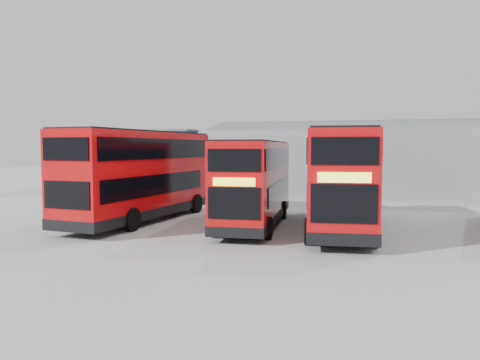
# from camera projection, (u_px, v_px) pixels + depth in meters

# --- Properties ---
(ground_plane) EXTENTS (120.00, 120.00, 0.00)m
(ground_plane) POSITION_uv_depth(u_px,v_px,m) (237.00, 236.00, 19.74)
(ground_plane) COLOR #9FA09A
(ground_plane) RESTS_ON ground
(office_block) EXTENTS (12.30, 8.32, 5.12)m
(office_block) POSITION_uv_depth(u_px,v_px,m) (140.00, 161.00, 40.63)
(office_block) COLOR navy
(office_block) RESTS_ON ground
(maintenance_shed) EXTENTS (30.50, 12.00, 5.89)m
(maintenance_shed) POSITION_uv_depth(u_px,v_px,m) (406.00, 162.00, 36.59)
(maintenance_shed) COLOR gray
(maintenance_shed) RESTS_ON ground
(double_decker_left) EXTENTS (3.55, 10.94, 4.55)m
(double_decker_left) POSITION_uv_depth(u_px,v_px,m) (141.00, 176.00, 23.58)
(double_decker_left) COLOR red
(double_decker_left) RESTS_ON ground
(double_decker_centre) EXTENTS (3.00, 9.67, 4.03)m
(double_decker_centre) POSITION_uv_depth(u_px,v_px,m) (255.00, 184.00, 22.21)
(double_decker_centre) COLOR red
(double_decker_centre) RESTS_ON ground
(double_decker_right) EXTENTS (3.68, 10.80, 4.48)m
(double_decker_right) POSITION_uv_depth(u_px,v_px,m) (338.00, 181.00, 21.13)
(double_decker_right) COLOR red
(double_decker_right) RESTS_ON ground
(panel_van) EXTENTS (3.61, 5.12, 2.09)m
(panel_van) POSITION_uv_depth(u_px,v_px,m) (86.00, 182.00, 35.03)
(panel_van) COLOR white
(panel_van) RESTS_ON ground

